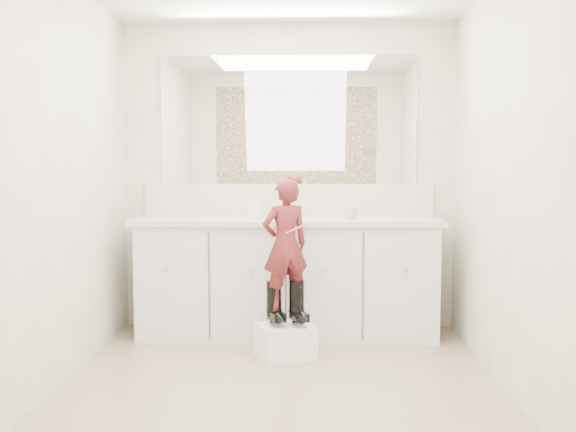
{
  "coord_description": "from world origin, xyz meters",
  "views": [
    {
      "loc": [
        0.17,
        -3.57,
        1.29
      ],
      "look_at": [
        0.02,
        0.74,
        0.95
      ],
      "focal_mm": 40.0,
      "sensor_mm": 36.0,
      "label": 1
    }
  ],
  "objects": [
    {
      "name": "wall_front",
      "position": [
        0.0,
        -1.5,
        1.2
      ],
      "size": [
        2.6,
        0.0,
        2.6
      ],
      "primitive_type": "plane",
      "rotation": [
        -1.57,
        0.0,
        0.0
      ],
      "color": "#BEB6A2",
      "rests_on": "floor"
    },
    {
      "name": "soap_bottle",
      "position": [
        -0.24,
        1.24,
        0.99
      ],
      "size": [
        0.11,
        0.11,
        0.2
      ],
      "primitive_type": "imported",
      "rotation": [
        0.0,
        0.0,
        -0.25
      ],
      "color": "white",
      "rests_on": "countertop"
    },
    {
      "name": "boot_right",
      "position": [
        0.08,
        0.65,
        0.37
      ],
      "size": [
        0.18,
        0.22,
        0.29
      ],
      "primitive_type": null,
      "rotation": [
        0.0,
        0.0,
        0.41
      ],
      "color": "black",
      "rests_on": "step_stool"
    },
    {
      "name": "backsplash",
      "position": [
        0.0,
        1.49,
        1.02
      ],
      "size": [
        2.28,
        0.03,
        0.25
      ],
      "primitive_type": "cube",
      "color": "beige",
      "rests_on": "countertop"
    },
    {
      "name": "boot_left",
      "position": [
        -0.07,
        0.65,
        0.37
      ],
      "size": [
        0.18,
        0.22,
        0.29
      ],
      "primitive_type": null,
      "rotation": [
        0.0,
        0.0,
        0.41
      ],
      "color": "black",
      "rests_on": "step_stool"
    },
    {
      "name": "wall_back",
      "position": [
        0.0,
        1.5,
        1.2
      ],
      "size": [
        2.6,
        0.0,
        2.6
      ],
      "primitive_type": "plane",
      "rotation": [
        1.57,
        0.0,
        0.0
      ],
      "color": "#BEB6A2",
      "rests_on": "floor"
    },
    {
      "name": "floor",
      "position": [
        0.0,
        0.0,
        0.0
      ],
      "size": [
        3.0,
        3.0,
        0.0
      ],
      "primitive_type": "plane",
      "color": "#917C5F",
      "rests_on": "ground"
    },
    {
      "name": "mirror",
      "position": [
        0.0,
        1.49,
        1.64
      ],
      "size": [
        2.0,
        0.02,
        1.0
      ],
      "primitive_type": "cube",
      "color": "white",
      "rests_on": "wall_back"
    },
    {
      "name": "countertop",
      "position": [
        0.0,
        1.21,
        0.87
      ],
      "size": [
        2.28,
        0.58,
        0.04
      ],
      "primitive_type": "cube",
      "color": "beige",
      "rests_on": "vanity_cabinet"
    },
    {
      "name": "dot_panel",
      "position": [
        0.0,
        -1.49,
        1.65
      ],
      "size": [
        2.0,
        0.01,
        1.2
      ],
      "primitive_type": "cube",
      "color": "#472819",
      "rests_on": "wall_front"
    },
    {
      "name": "vanity_cabinet",
      "position": [
        0.0,
        1.23,
        0.42
      ],
      "size": [
        2.2,
        0.55,
        0.85
      ],
      "primitive_type": "cube",
      "color": "silver",
      "rests_on": "floor"
    },
    {
      "name": "step_stool",
      "position": [
        0.01,
        0.63,
        0.11
      ],
      "size": [
        0.44,
        0.41,
        0.23
      ],
      "primitive_type": "cube",
      "rotation": [
        0.0,
        0.0,
        0.41
      ],
      "color": "white",
      "rests_on": "floor"
    },
    {
      "name": "cup",
      "position": [
        0.48,
        1.19,
        0.93
      ],
      "size": [
        0.09,
        0.09,
        0.08
      ],
      "primitive_type": "imported",
      "rotation": [
        0.0,
        0.0,
        0.0
      ],
      "color": "beige",
      "rests_on": "countertop"
    },
    {
      "name": "wall_left",
      "position": [
        -1.3,
        0.0,
        1.2
      ],
      "size": [
        0.0,
        3.0,
        3.0
      ],
      "primitive_type": "plane",
      "rotation": [
        1.57,
        0.0,
        1.57
      ],
      "color": "#BEB6A2",
      "rests_on": "floor"
    },
    {
      "name": "toothbrush",
      "position": [
        0.08,
        0.57,
        0.88
      ],
      "size": [
        0.13,
        0.07,
        0.06
      ],
      "primitive_type": "cylinder",
      "rotation": [
        0.0,
        1.22,
        0.41
      ],
      "color": "#D15181",
      "rests_on": "toddler"
    },
    {
      "name": "faucet",
      "position": [
        0.0,
        1.38,
        0.94
      ],
      "size": [
        0.08,
        0.08,
        0.1
      ],
      "primitive_type": "cylinder",
      "color": "silver",
      "rests_on": "countertop"
    },
    {
      "name": "toddler",
      "position": [
        0.01,
        0.65,
        0.76
      ],
      "size": [
        0.38,
        0.32,
        0.87
      ],
      "primitive_type": "imported",
      "rotation": [
        0.0,
        0.0,
        3.56
      ],
      "color": "#A13137",
      "rests_on": "step_stool"
    },
    {
      "name": "wall_right",
      "position": [
        1.3,
        0.0,
        1.2
      ],
      "size": [
        0.0,
        3.0,
        3.0
      ],
      "primitive_type": "plane",
      "rotation": [
        1.57,
        0.0,
        -1.57
      ],
      "color": "#BEB6A2",
      "rests_on": "floor"
    }
  ]
}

